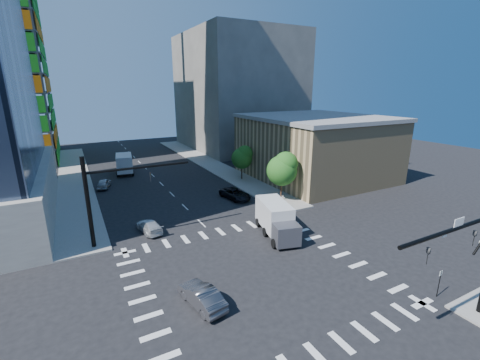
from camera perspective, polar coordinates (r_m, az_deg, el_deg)
ground at (r=28.18m, az=2.49°, el=-16.46°), size 160.00×160.00×0.00m
road_markings at (r=28.18m, az=2.49°, el=-16.46°), size 20.00×20.00×0.01m
sidewalk_ne at (r=66.96m, az=-5.60°, el=3.02°), size 5.00×60.00×0.15m
sidewalk_nw at (r=62.26m, az=-27.36°, el=0.25°), size 5.00×60.00×0.15m
commercial_building at (r=57.23m, az=13.15°, el=5.79°), size 20.50×22.50×10.60m
bg_building_ne at (r=84.97m, az=-0.52°, el=15.34°), size 24.00×30.00×28.00m
signal_mast_nw at (r=33.41m, az=-23.01°, el=-2.04°), size 10.20×0.40×9.00m
tree_south at (r=43.60m, az=7.67°, el=2.07°), size 4.16×4.16×6.82m
tree_north at (r=53.83m, az=0.49°, el=4.14°), size 3.54×3.52×5.78m
no_parking_sign at (r=29.02m, az=31.96°, el=-14.93°), size 0.30×0.06×2.20m
car_nb_far at (r=45.29m, az=-0.88°, el=-2.48°), size 3.33×5.56×1.45m
car_sb_near at (r=36.61m, az=-15.84°, el=-7.90°), size 2.45×4.68×1.30m
car_sb_mid at (r=54.49m, az=-23.05°, el=-0.57°), size 2.87×4.55×1.44m
car_sb_cross at (r=24.66m, az=-6.83°, el=-19.80°), size 2.39×4.77×1.50m
box_truck_near at (r=34.16m, az=6.66°, el=-7.54°), size 4.27×7.03×3.44m
box_truck_far at (r=62.70m, az=-19.85°, el=2.63°), size 3.77×7.08×3.54m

